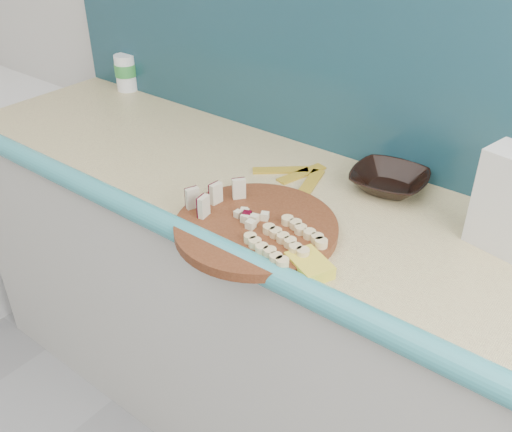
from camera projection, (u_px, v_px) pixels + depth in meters
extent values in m
cube|color=silver|center=(318.00, 10.00, 1.54)|extent=(3.60, 0.04, 2.60)
cube|color=beige|center=(276.00, 323.00, 1.75)|extent=(2.20, 0.60, 0.88)
cube|color=tan|center=(280.00, 195.00, 1.50)|extent=(2.20, 0.60, 0.03)
cube|color=teal|center=(202.00, 247.00, 1.30)|extent=(2.20, 0.06, 0.03)
cube|color=teal|center=(344.00, 69.00, 1.55)|extent=(2.20, 0.02, 0.50)
cube|color=white|center=(0.00, 183.00, 2.57)|extent=(0.70, 0.70, 0.80)
cylinder|color=#4B2210|center=(256.00, 228.00, 1.32)|extent=(0.46, 0.46, 0.02)
cube|color=beige|center=(193.00, 198.00, 1.36)|extent=(0.02, 0.03, 0.05)
cube|color=#440413|center=(191.00, 197.00, 1.37)|extent=(0.01, 0.03, 0.05)
cube|color=beige|center=(216.00, 193.00, 1.38)|extent=(0.02, 0.03, 0.05)
cube|color=#440413|center=(214.00, 192.00, 1.39)|extent=(0.01, 0.03, 0.05)
cube|color=beige|center=(239.00, 189.00, 1.40)|extent=(0.02, 0.03, 0.05)
cube|color=#440413|center=(237.00, 187.00, 1.41)|extent=(0.01, 0.03, 0.05)
cube|color=beige|center=(204.00, 207.00, 1.33)|extent=(0.02, 0.03, 0.05)
cube|color=#440413|center=(202.00, 205.00, 1.34)|extent=(0.01, 0.03, 0.05)
cube|color=#FEF7CB|center=(252.00, 217.00, 1.32)|extent=(0.02, 0.02, 0.02)
cube|color=#FEF7CB|center=(257.00, 216.00, 1.33)|extent=(0.02, 0.02, 0.02)
cube|color=#440413|center=(258.00, 212.00, 1.34)|extent=(0.02, 0.02, 0.02)
cube|color=#FEF7CB|center=(250.00, 213.00, 1.34)|extent=(0.02, 0.02, 0.02)
cube|color=#FEF7CB|center=(245.00, 213.00, 1.34)|extent=(0.02, 0.02, 0.02)
cube|color=#FEF7CB|center=(239.00, 215.00, 1.33)|extent=(0.02, 0.02, 0.02)
cube|color=#FEF7CB|center=(246.00, 217.00, 1.32)|extent=(0.02, 0.02, 0.02)
cube|color=#FEF7CB|center=(249.00, 220.00, 1.31)|extent=(0.02, 0.02, 0.02)
cylinder|color=beige|center=(249.00, 238.00, 1.25)|extent=(0.03, 0.03, 0.02)
cylinder|color=beige|center=(255.00, 243.00, 1.24)|extent=(0.03, 0.03, 0.02)
cylinder|color=beige|center=(262.00, 248.00, 1.22)|extent=(0.03, 0.03, 0.02)
cylinder|color=beige|center=(269.00, 253.00, 1.21)|extent=(0.03, 0.03, 0.02)
cylinder|color=beige|center=(276.00, 258.00, 1.19)|extent=(0.03, 0.03, 0.02)
cylinder|color=beige|center=(283.00, 263.00, 1.17)|extent=(0.03, 0.03, 0.02)
cylinder|color=beige|center=(269.00, 229.00, 1.28)|extent=(0.03, 0.03, 0.02)
cylinder|color=beige|center=(276.00, 234.00, 1.27)|extent=(0.03, 0.03, 0.02)
cylinder|color=beige|center=(282.00, 238.00, 1.25)|extent=(0.03, 0.03, 0.02)
cylinder|color=beige|center=(289.00, 243.00, 1.24)|extent=(0.03, 0.03, 0.02)
cylinder|color=beige|center=(296.00, 248.00, 1.22)|extent=(0.03, 0.03, 0.02)
cylinder|color=beige|center=(303.00, 253.00, 1.20)|extent=(0.03, 0.03, 0.02)
cylinder|color=beige|center=(288.00, 221.00, 1.31)|extent=(0.03, 0.03, 0.02)
cylinder|color=beige|center=(295.00, 225.00, 1.30)|extent=(0.03, 0.03, 0.02)
cylinder|color=beige|center=(302.00, 229.00, 1.28)|extent=(0.03, 0.03, 0.02)
cylinder|color=beige|center=(309.00, 234.00, 1.26)|extent=(0.03, 0.03, 0.02)
cylinder|color=beige|center=(316.00, 238.00, 1.25)|extent=(0.03, 0.03, 0.02)
cylinder|color=beige|center=(323.00, 243.00, 1.23)|extent=(0.03, 0.03, 0.02)
imported|color=black|center=(389.00, 181.00, 1.49)|extent=(0.22, 0.22, 0.05)
cube|color=silver|center=(511.00, 201.00, 1.23)|extent=(0.15, 0.12, 0.23)
cylinder|color=white|center=(126.00, 73.00, 2.10)|extent=(0.08, 0.08, 0.13)
cylinder|color=green|center=(126.00, 70.00, 2.09)|extent=(0.08, 0.08, 0.04)
cube|color=gold|center=(309.00, 266.00, 1.20)|extent=(0.12, 0.10, 0.03)
cube|color=gold|center=(280.00, 170.00, 1.58)|extent=(0.14, 0.13, 0.01)
cube|color=gold|center=(302.00, 174.00, 1.57)|extent=(0.07, 0.16, 0.01)
cube|color=gold|center=(310.00, 183.00, 1.52)|extent=(0.07, 0.16, 0.01)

